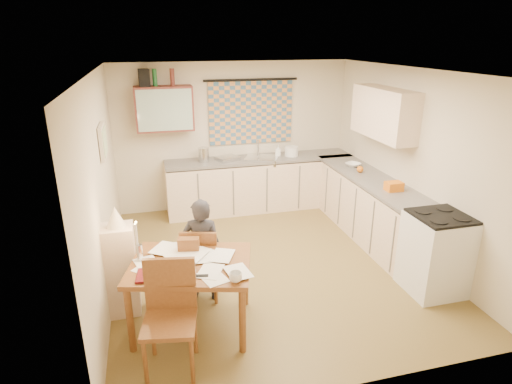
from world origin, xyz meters
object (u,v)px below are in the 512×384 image
object	(u,v)px
person	(202,250)
shelf_stand	(122,270)
stove	(436,253)
dining_table	(192,294)
counter_back	(262,184)
counter_right	(373,210)
chair_far	(202,275)

from	to	relation	value
person	shelf_stand	xyz separation A→B (m)	(-0.88, -0.06, -0.10)
stove	person	distance (m)	2.72
dining_table	shelf_stand	xyz separation A→B (m)	(-0.69, 0.44, 0.14)
dining_table	shelf_stand	distance (m)	0.83
counter_back	counter_right	xyz separation A→B (m)	(1.27, -1.60, -0.00)
counter_back	person	distance (m)	2.88
chair_far	shelf_stand	size ratio (longest dim) A/B	0.87
dining_table	person	world-z (taller)	person
counter_right	shelf_stand	distance (m)	3.67
dining_table	stove	bearing A→B (deg)	14.46
shelf_stand	person	bearing A→B (deg)	3.91
person	shelf_stand	world-z (taller)	person
stove	shelf_stand	bearing A→B (deg)	172.37
counter_back	dining_table	bearing A→B (deg)	-117.58
stove	chair_far	world-z (taller)	stove
counter_back	person	bearing A→B (deg)	-119.00
dining_table	counter_right	bearing A→B (deg)	41.59
stove	shelf_stand	distance (m)	3.57
counter_back	stove	xyz separation A→B (m)	(1.27, -3.05, 0.03)
person	shelf_stand	size ratio (longest dim) A/B	1.19
stove	chair_far	xyz separation A→B (m)	(-2.67, 0.56, -0.21)
counter_right	shelf_stand	xyz separation A→B (m)	(-3.54, -0.98, 0.06)
dining_table	chair_far	distance (m)	0.56
shelf_stand	dining_table	bearing A→B (deg)	-32.47
counter_right	chair_far	xyz separation A→B (m)	(-2.67, -0.89, -0.17)
counter_right	stove	world-z (taller)	stove
dining_table	person	bearing A→B (deg)	85.21
counter_back	dining_table	world-z (taller)	counter_back
stove	dining_table	bearing A→B (deg)	179.35
stove	counter_back	bearing A→B (deg)	112.60
counter_right	dining_table	size ratio (longest dim) A/B	2.14
counter_back	stove	world-z (taller)	stove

